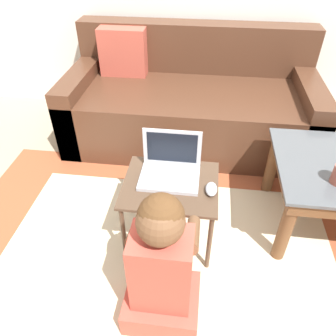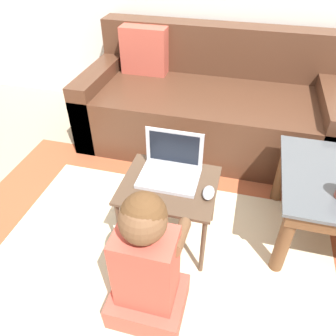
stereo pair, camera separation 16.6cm
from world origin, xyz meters
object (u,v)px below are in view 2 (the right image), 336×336
at_px(couch, 207,105).
at_px(laptop, 170,170).
at_px(computer_mouse, 209,193).
at_px(person_seated, 147,266).
at_px(laptop_desk, 169,192).

relative_size(couch, laptop, 6.18).
xyz_separation_m(computer_mouse, person_seated, (-0.19, -0.41, -0.09)).
xyz_separation_m(couch, person_seated, (-0.00, -1.57, 0.05)).
bearing_deg(computer_mouse, person_seated, -114.45).
height_order(computer_mouse, person_seated, person_seated).
relative_size(laptop_desk, person_seated, 0.66).
bearing_deg(computer_mouse, laptop_desk, 170.44).
relative_size(couch, person_seated, 2.57).
bearing_deg(computer_mouse, couch, 99.17).
height_order(couch, laptop_desk, couch).
height_order(laptop, computer_mouse, laptop).
xyz_separation_m(laptop_desk, computer_mouse, (0.20, -0.03, 0.07)).
distance_m(couch, computer_mouse, 1.18).
relative_size(laptop, computer_mouse, 3.03).
distance_m(laptop_desk, computer_mouse, 0.22).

